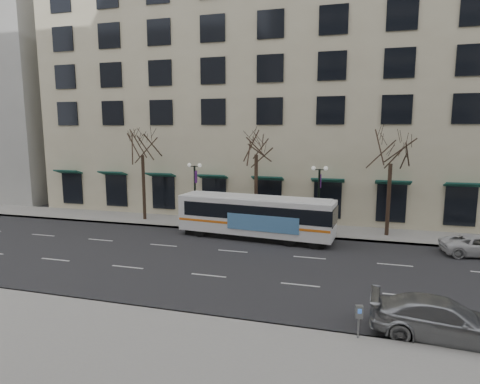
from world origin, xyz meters
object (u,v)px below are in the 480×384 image
(tree_far_right, at_px, (391,150))
(pay_station, at_px, (359,315))
(tree_far_mid, at_px, (256,142))
(lamp_post_left, at_px, (195,191))
(lamp_post_right, at_px, (319,196))
(white_pickup, at_px, (480,246))
(silver_car, at_px, (443,320))
(city_bus, at_px, (256,216))
(tree_far_left, at_px, (142,144))

(tree_far_right, relative_size, pay_station, 6.28)
(tree_far_mid, relative_size, pay_station, 6.66)
(tree_far_right, bearing_deg, lamp_post_left, -177.71)
(lamp_post_right, distance_m, white_pickup, 10.86)
(lamp_post_left, bearing_deg, tree_far_right, 2.29)
(lamp_post_left, bearing_deg, silver_car, -42.22)
(city_bus, xyz_separation_m, white_pickup, (14.56, -0.15, -1.06))
(silver_car, distance_m, white_pickup, 12.65)
(city_bus, bearing_deg, silver_car, -43.96)
(tree_far_mid, relative_size, lamp_post_left, 1.64)
(pay_station, bearing_deg, white_pickup, 46.86)
(lamp_post_left, distance_m, pay_station, 20.18)
(tree_far_mid, height_order, white_pickup, tree_far_mid)
(tree_far_mid, distance_m, silver_car, 19.52)
(tree_far_left, bearing_deg, silver_car, -35.70)
(tree_far_left, distance_m, pay_station, 24.64)
(tree_far_right, height_order, pay_station, tree_far_right)
(white_pickup, height_order, pay_station, pay_station)
(white_pickup, bearing_deg, silver_car, 152.48)
(tree_far_mid, relative_size, city_bus, 0.74)
(tree_far_mid, height_order, lamp_post_right, tree_far_mid)
(pay_station, bearing_deg, city_bus, 105.30)
(city_bus, bearing_deg, tree_far_left, 170.19)
(tree_far_right, height_order, white_pickup, tree_far_right)
(tree_far_mid, bearing_deg, silver_car, -54.05)
(silver_car, bearing_deg, city_bus, 44.62)
(lamp_post_right, bearing_deg, lamp_post_left, 180.00)
(tree_far_left, relative_size, lamp_post_left, 1.60)
(tree_far_left, bearing_deg, white_pickup, -7.11)
(white_pickup, bearing_deg, lamp_post_right, 69.06)
(silver_car, xyz_separation_m, white_pickup, (4.43, 11.84, -0.13))
(tree_far_mid, xyz_separation_m, lamp_post_left, (-4.99, -0.60, -3.96))
(tree_far_mid, relative_size, silver_car, 1.61)
(tree_far_left, height_order, city_bus, tree_far_left)
(tree_far_left, relative_size, tree_far_right, 1.03)
(tree_far_mid, distance_m, lamp_post_left, 6.40)
(tree_far_right, bearing_deg, tree_far_left, 180.00)
(tree_far_mid, xyz_separation_m, city_bus, (0.75, -3.01, -5.21))
(tree_far_right, height_order, lamp_post_left, tree_far_right)
(tree_far_left, height_order, lamp_post_right, tree_far_left)
(pay_station, bearing_deg, tree_far_right, 69.21)
(lamp_post_right, bearing_deg, city_bus, -150.48)
(city_bus, bearing_deg, white_pickup, 5.27)
(city_bus, distance_m, silver_car, 15.72)
(silver_car, bearing_deg, lamp_post_left, 52.20)
(lamp_post_left, relative_size, pay_station, 4.06)
(tree_far_left, bearing_deg, lamp_post_left, -6.83)
(city_bus, xyz_separation_m, pay_station, (7.04, -13.09, -0.61))
(lamp_post_left, height_order, pay_station, lamp_post_left)
(tree_far_mid, height_order, pay_station, tree_far_mid)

